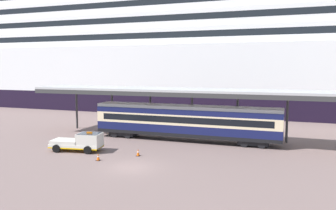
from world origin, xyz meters
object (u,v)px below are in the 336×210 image
at_px(traffic_cone_near, 138,152).
at_px(traffic_cone_mid, 98,157).
at_px(service_truck, 81,142).
at_px(train_carriage, 185,121).
at_px(cruise_ship, 159,48).

distance_m(traffic_cone_near, traffic_cone_mid, 3.86).
relative_size(service_truck, traffic_cone_mid, 8.45).
xyz_separation_m(train_carriage, traffic_cone_near, (-2.23, -8.26, -1.96)).
xyz_separation_m(traffic_cone_near, traffic_cone_mid, (-2.76, -2.71, -0.03)).
xyz_separation_m(cruise_ship, traffic_cone_mid, (10.80, -43.53, -12.35)).
height_order(service_truck, traffic_cone_near, service_truck).
bearing_deg(service_truck, train_carriage, 44.79).
distance_m(train_carriage, service_truck, 12.03).
height_order(service_truck, traffic_cone_mid, service_truck).
xyz_separation_m(service_truck, traffic_cone_near, (6.25, 0.16, -0.64)).
bearing_deg(traffic_cone_near, train_carriage, 74.88).
relative_size(train_carriage, service_truck, 3.96).
bearing_deg(traffic_cone_mid, traffic_cone_near, 44.48).
distance_m(service_truck, traffic_cone_mid, 4.38).
bearing_deg(traffic_cone_mid, service_truck, 143.97).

